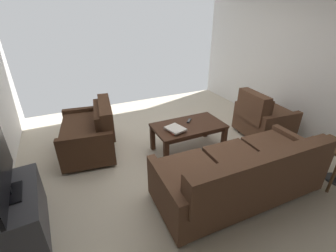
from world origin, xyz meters
name	(u,v)px	position (x,y,z in m)	size (l,w,h in m)	color
ground_plane	(182,161)	(0.00, 0.00, 0.00)	(4.86, 5.68, 0.01)	beige
wall_left	(311,57)	(-2.43, 0.00, 1.41)	(0.12, 5.68, 2.83)	white
sofa_main	(242,174)	(-0.28, 0.98, 0.36)	(2.09, 0.94, 0.82)	black
loveseat_near	(91,132)	(1.21, -0.88, 0.36)	(0.94, 1.25, 0.83)	black
coffee_table	(188,129)	(-0.23, -0.24, 0.40)	(1.13, 0.63, 0.48)	#3D2316
end_table	(333,152)	(-1.57, 1.23, 0.46)	(0.43, 0.43, 0.57)	brown
tv_stand	(18,215)	(2.13, 0.44, 0.27)	(0.52, 0.96, 0.54)	#38383D
armchair_side	(262,118)	(-1.69, -0.09, 0.37)	(0.86, 0.91, 0.88)	black
book_stack	(175,129)	(0.05, -0.15, 0.50)	(0.29, 0.33, 0.05)	#C63833
tv_remote	(189,121)	(-0.30, -0.35, 0.49)	(0.14, 0.15, 0.02)	black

